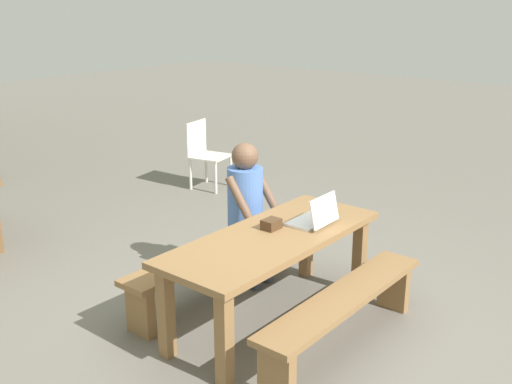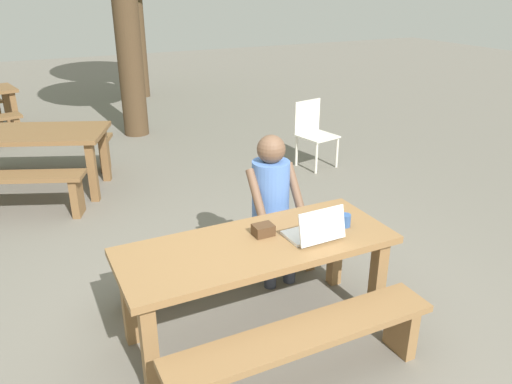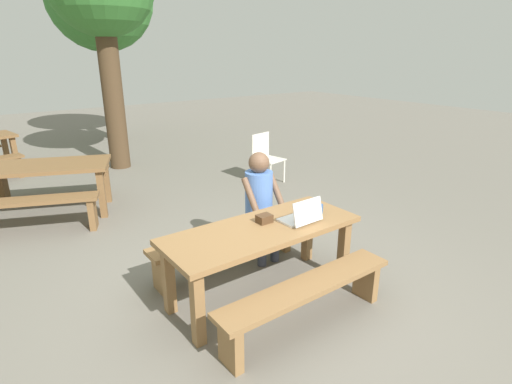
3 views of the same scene
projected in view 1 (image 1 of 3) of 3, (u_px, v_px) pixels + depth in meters
ground_plane at (272, 320)px, 4.66m from camera, size 30.00×30.00×0.00m
picnic_table_front at (273, 248)px, 4.48m from camera, size 1.87×0.73×0.71m
bench_near at (344, 308)px, 4.19m from camera, size 1.73×0.30×0.42m
bench_far at (212, 261)px, 4.94m from camera, size 1.73×0.30×0.42m
laptop at (315, 217)px, 4.63m from camera, size 0.36×0.29×0.24m
small_pouch at (271, 224)px, 4.54m from camera, size 0.14×0.11×0.08m
coffee_mug at (329, 207)px, 4.89m from camera, size 0.08×0.08×0.09m
person_seated at (248, 203)px, 5.11m from camera, size 0.41×0.41×1.23m
plastic_chair at (205, 153)px, 7.85m from camera, size 0.52×0.52×0.87m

